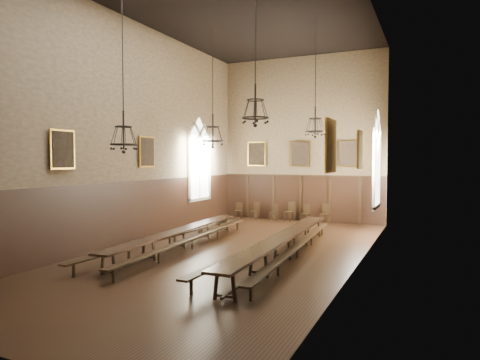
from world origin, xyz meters
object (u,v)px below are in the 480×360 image
Objects in this scene: chair_2 at (274,215)px; chair_5 at (325,217)px; table_right at (282,248)px; chair_0 at (239,213)px; bench_right_outer at (297,250)px; chair_1 at (255,214)px; chandelier_back_left at (213,134)px; table_left at (179,239)px; chandelier_back_right at (315,123)px; bench_left_inner at (192,242)px; chair_4 at (306,217)px; bench_left_outer at (170,240)px; chandelier_front_right at (255,107)px; bench_right_inner at (267,246)px; chair_3 at (290,215)px; chandelier_front_left at (124,133)px.

chair_5 reaches higher than chair_2.
chair_0 reaches higher than table_right.
chair_2 reaches higher than bench_right_outer.
chandelier_back_left is at bearing -70.94° from chair_1.
table_left is 6.97m from chandelier_back_right.
bench_left_inner is 8.76m from chair_4.
chandelier_back_left is at bearing 88.96° from table_left.
bench_left_outer is 7.30m from chandelier_back_right.
chair_1 is 12.54m from chandelier_front_right.
chair_3 is at bearing 102.49° from bench_right_inner.
chair_4 is at bearing 11.66° from chair_3.
bench_right_outer is at bearing 3.21° from bench_left_outer.
bench_right_inner is 1.05× the size of bench_right_outer.
chair_3 reaches higher than bench_left_outer.
chair_1 is at bearing 92.86° from table_left.
chandelier_back_left is (1.54, -6.05, 4.21)m from chair_0.
chair_5 is 0.20× the size of chandelier_back_left.
bench_right_outer is 11.95× the size of chair_0.
bench_left_inner is 2.19× the size of chandelier_back_right.
bench_left_outer is 9.77× the size of chair_3.
bench_right_outer is 11.11× the size of chair_1.
table_left is at bearing -99.32° from chair_4.
chandelier_back_right is 5.18m from chandelier_front_right.
chair_5 is (1.96, -0.02, -0.01)m from chair_3.
chair_1 is at bearing 90.07° from bench_left_outer.
chandelier_front_right reaches higher than chair_4.
bench_right_inner is at bearing 5.15° from bench_left_inner.
chandelier_back_right reaches higher than bench_right_inner.
bench_right_inner is 2.04× the size of chandelier_front_left.
chair_1 is at bearing 117.74° from table_right.
table_left is 6.43m from chandelier_front_right.
chair_5 is (2.88, 0.03, 0.04)m from chair_2.
bench_right_outer is 1.94× the size of chandelier_front_left.
chandelier_front_left is (-2.72, -11.46, 3.91)m from chair_4.
chandelier_front_left is (-0.86, -11.54, 3.93)m from chair_2.
bench_left_outer is at bearing -106.87° from chair_5.
chandelier_back_left is 4.42m from chandelier_back_right.
chair_5 is 0.22× the size of chandelier_back_right.
chandelier_back_left is (-4.10, 2.74, 4.07)m from table_right.
chair_1 is 12.16m from chandelier_front_left.
bench_left_inner is at bearing -174.85° from bench_right_inner.
chandelier_front_right is (0.45, -10.85, 4.60)m from chair_5.
chair_4 reaches higher than bench_left_inner.
chandelier_front_left reaches higher than table_left.
chandelier_front_left reaches higher than chair_3.
chair_0 reaches higher than table_left.
chandelier_back_right is at bearing 84.65° from table_right.
chair_4 reaches higher than chair_1.
bench_left_outer is (-4.57, 0.07, -0.11)m from table_right.
chair_1 is 0.89× the size of chair_3.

